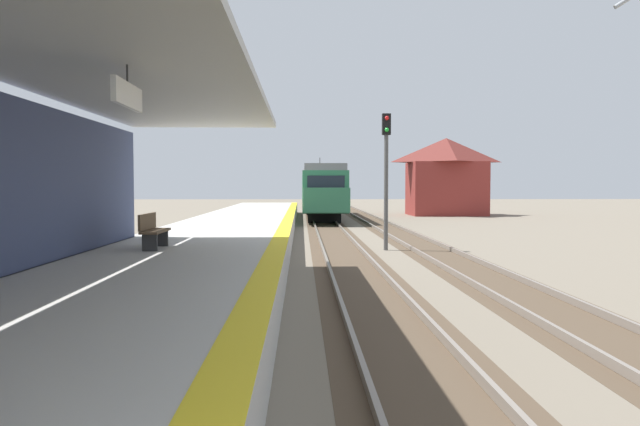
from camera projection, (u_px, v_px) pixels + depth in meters
station_platform at (195, 261)px, 16.67m from camera, size 5.00×80.00×0.91m
track_pair_nearest_platform at (347, 258)px, 20.81m from camera, size 2.34×120.00×0.16m
track_pair_middle at (447, 258)px, 20.91m from camera, size 2.34×120.00×0.16m
approaching_train at (321, 189)px, 46.98m from camera, size 2.93×19.60×4.76m
rail_signal_post at (386, 167)px, 23.60m from camera, size 0.32×0.34×5.20m
platform_bench at (153, 230)px, 15.51m from camera, size 0.45×1.60×0.88m
distant_trackside_house at (446, 175)px, 51.54m from camera, size 6.60×5.28×6.40m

